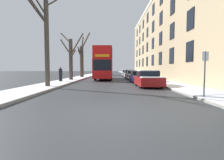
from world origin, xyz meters
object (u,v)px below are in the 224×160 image
object	(u,v)px
bare_tree_left_2	(82,59)
street_sign_post	(204,72)
parked_car_3	(129,74)
oncoming_van	(107,70)
parked_car_0	(147,79)
pedestrian_left_sidewalk	(60,74)
parked_car_1	(138,77)
bare_tree_left_1	(70,57)
parked_car_2	(132,75)
bare_tree_left_0	(46,37)
double_decker_bus	(104,63)
parked_car_4	(126,73)

from	to	relation	value
bare_tree_left_2	street_sign_post	distance (m)	25.49
parked_car_3	oncoming_van	bearing A→B (deg)	107.81
parked_car_0	parked_car_3	distance (m)	16.72
oncoming_van	pedestrian_left_sidewalk	size ratio (longest dim) A/B	2.91
pedestrian_left_sidewalk	parked_car_1	bearing A→B (deg)	3.96
bare_tree_left_1	pedestrian_left_sidewalk	xyz separation A→B (m)	(-0.39, -3.35, -2.16)
parked_car_2	parked_car_3	distance (m)	5.37
parked_car_1	oncoming_van	distance (m)	24.98
bare_tree_left_0	street_sign_post	distance (m)	11.55
parked_car_0	pedestrian_left_sidewalk	bearing A→B (deg)	152.29
double_decker_bus	parked_car_0	xyz separation A→B (m)	(4.31, -11.44, -1.85)
bare_tree_left_2	parked_car_0	xyz separation A→B (m)	(8.58, -16.72, -2.75)
street_sign_post	oncoming_van	bearing A→B (deg)	98.82
bare_tree_left_1	street_sign_post	size ratio (longest dim) A/B	2.79
bare_tree_left_2	double_decker_bus	xyz separation A→B (m)	(4.26, -5.28, -0.90)
parked_car_0	parked_car_4	distance (m)	22.05
parked_car_3	bare_tree_left_2	bearing A→B (deg)	-179.97
double_decker_bus	parked_car_3	size ratio (longest dim) A/B	2.48
bare_tree_left_2	parked_car_3	world-z (taller)	bare_tree_left_2
street_sign_post	parked_car_4	bearing A→B (deg)	92.78
parked_car_2	oncoming_van	world-z (taller)	oncoming_van
bare_tree_left_1	parked_car_2	distance (m)	9.52
parked_car_3	parked_car_2	bearing A→B (deg)	-90.00
bare_tree_left_2	parked_car_0	distance (m)	18.99
parked_car_1	bare_tree_left_2	bearing A→B (deg)	127.62
bare_tree_left_1	parked_car_1	distance (m)	9.27
parked_car_0	double_decker_bus	bearing A→B (deg)	110.67
oncoming_van	street_sign_post	world-z (taller)	oncoming_van
parked_car_3	street_sign_post	xyz separation A→B (m)	(1.39, -23.37, 0.69)
parked_car_1	oncoming_van	bearing A→B (deg)	99.97
double_decker_bus	bare_tree_left_0	bearing A→B (deg)	-107.90
bare_tree_left_2	parked_car_4	bearing A→B (deg)	31.84
double_decker_bus	parked_car_1	xyz separation A→B (m)	(4.31, -5.84, -1.89)
bare_tree_left_0	parked_car_0	xyz separation A→B (m)	(8.36, 1.08, -3.42)
bare_tree_left_0	pedestrian_left_sidewalk	xyz separation A→B (m)	(-0.60, 5.78, -3.10)
parked_car_4	double_decker_bus	bearing A→B (deg)	-112.12
pedestrian_left_sidewalk	parked_car_2	bearing A→B (deg)	34.90
parked_car_2	parked_car_3	bearing A→B (deg)	90.00
bare_tree_left_1	parked_car_1	size ratio (longest dim) A/B	1.54
double_decker_bus	parked_car_4	bearing A→B (deg)	67.88
parked_car_4	oncoming_van	size ratio (longest dim) A/B	0.79
parked_car_3	street_sign_post	bearing A→B (deg)	-86.59
parked_car_2	double_decker_bus	bearing A→B (deg)	178.95
bare_tree_left_2	parked_car_0	size ratio (longest dim) A/B	1.95
double_decker_bus	parked_car_3	world-z (taller)	double_decker_bus
bare_tree_left_1	bare_tree_left_0	bearing A→B (deg)	-88.65
parked_car_1	parked_car_4	distance (m)	16.45
bare_tree_left_0	oncoming_van	size ratio (longest dim) A/B	1.53
parked_car_1	street_sign_post	xyz separation A→B (m)	(1.39, -12.24, 0.74)
parked_car_0	pedestrian_left_sidewalk	xyz separation A→B (m)	(-8.96, 4.71, 0.32)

